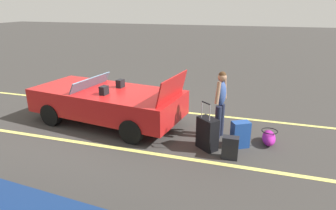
{
  "coord_description": "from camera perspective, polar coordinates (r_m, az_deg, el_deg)",
  "views": [
    {
      "loc": [
        -3.77,
        6.63,
        3.12
      ],
      "look_at": [
        -1.79,
        0.18,
        0.75
      ],
      "focal_mm": 30.73,
      "sensor_mm": 36.0,
      "label": 1
    }
  ],
  "objects": [
    {
      "name": "ground_plane",
      "position": [
        8.24,
        -11.65,
        -3.32
      ],
      "size": [
        80.0,
        80.0,
        0.0
      ],
      "primitive_type": "plane",
      "color": "#383533"
    },
    {
      "name": "lot_line_near",
      "position": [
        9.37,
        -7.75,
        -0.29
      ],
      "size": [
        18.0,
        0.12,
        0.01
      ],
      "primitive_type": "cube",
      "color": "#EAE066",
      "rests_on": "ground_plane"
    },
    {
      "name": "lot_line_mid",
      "position": [
        7.21,
        -16.71,
        -7.2
      ],
      "size": [
        18.0,
        0.12,
        0.01
      ],
      "primitive_type": "cube",
      "color": "#EAE066",
      "rests_on": "ground_plane"
    },
    {
      "name": "convertible_car",
      "position": [
        8.15,
        -13.06,
        0.76
      ],
      "size": [
        4.34,
        2.3,
        1.53
      ],
      "rotation": [
        0.0,
        0.0,
        -0.14
      ],
      "color": "red",
      "rests_on": "ground_plane"
    },
    {
      "name": "suitcase_large_black",
      "position": [
        6.56,
        7.83,
        -5.63
      ],
      "size": [
        0.55,
        0.52,
        1.13
      ],
      "rotation": [
        0.0,
        0.0,
        4.02
      ],
      "color": "black",
      "rests_on": "ground_plane"
    },
    {
      "name": "suitcase_medium_bright",
      "position": [
        6.8,
        14.13,
        -5.7
      ],
      "size": [
        0.47,
        0.41,
        0.62
      ],
      "rotation": [
        0.0,
        0.0,
        5.23
      ],
      "color": "#1E479E",
      "rests_on": "ground_plane"
    },
    {
      "name": "suitcase_small_carryon",
      "position": [
        6.3,
        12.23,
        -8.28
      ],
      "size": [
        0.34,
        0.22,
        0.5
      ],
      "rotation": [
        0.0,
        0.0,
        4.72
      ],
      "color": "black",
      "rests_on": "ground_plane"
    },
    {
      "name": "duffel_bag",
      "position": [
        7.2,
        19.37,
        -6.12
      ],
      "size": [
        0.38,
        0.65,
        0.34
      ],
      "rotation": [
        0.0,
        0.0,
        1.6
      ],
      "color": "#991E8C",
      "rests_on": "ground_plane"
    },
    {
      "name": "traveler_person",
      "position": [
        7.0,
        10.42,
        0.79
      ],
      "size": [
        0.3,
        0.6,
        1.65
      ],
      "rotation": [
        0.0,
        0.0,
        -0.27
      ],
      "color": "#1E2338",
      "rests_on": "ground_plane"
    }
  ]
}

